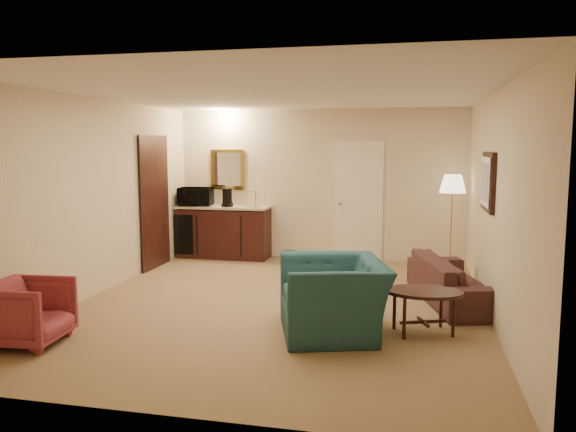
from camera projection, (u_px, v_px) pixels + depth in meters
name	position (u px, v px, depth m)	size (l,w,h in m)	color
ground	(279.00, 305.00, 7.00)	(6.00, 6.00, 0.00)	#9A7F4E
room_walls	(285.00, 165.00, 7.55)	(5.02, 6.01, 2.61)	beige
wetbar_cabinet	(224.00, 232.00, 9.93)	(1.64, 0.58, 0.92)	black
sofa	(455.00, 273.00, 7.09)	(1.93, 0.56, 0.75)	black
teal_armchair	(333.00, 284.00, 5.89)	(1.20, 0.78, 1.05)	#1D4549
rose_chair_near	(28.00, 309.00, 5.57)	(0.70, 0.65, 0.72)	#9A3732
rose_chair_far	(28.00, 312.00, 5.63)	(0.60, 0.57, 0.62)	#9A3732
coffee_table	(423.00, 312.00, 5.92)	(0.81, 0.55, 0.47)	black
floor_lamp	(451.00, 223.00, 8.76)	(0.41, 0.41, 1.54)	gold
waste_bin	(290.00, 260.00, 8.99)	(0.24, 0.24, 0.30)	black
microwave	(196.00, 195.00, 9.91)	(0.58, 0.32, 0.39)	black
coffee_maker	(227.00, 198.00, 9.76)	(0.17, 0.17, 0.32)	black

